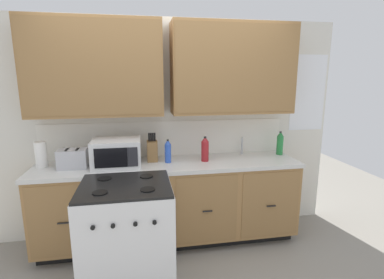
% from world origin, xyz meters
% --- Properties ---
extents(ground_plane, '(8.00, 8.00, 0.00)m').
position_xyz_m(ground_plane, '(0.00, 0.00, 0.00)').
color(ground_plane, gray).
extents(wall_unit, '(3.95, 0.40, 2.43)m').
position_xyz_m(wall_unit, '(0.00, 0.50, 1.65)').
color(wall_unit, silver).
rests_on(wall_unit, ground_plane).
extents(counter_run, '(2.78, 0.64, 0.92)m').
position_xyz_m(counter_run, '(0.00, 0.30, 0.47)').
color(counter_run, black).
rests_on(counter_run, ground_plane).
extents(stove_range, '(0.76, 0.68, 0.95)m').
position_xyz_m(stove_range, '(-0.44, -0.33, 0.47)').
color(stove_range, white).
rests_on(stove_range, ground_plane).
extents(microwave, '(0.48, 0.37, 0.28)m').
position_xyz_m(microwave, '(-0.54, 0.27, 1.06)').
color(microwave, white).
rests_on(microwave, counter_run).
extents(toaster, '(0.28, 0.18, 0.19)m').
position_xyz_m(toaster, '(-0.97, 0.30, 1.01)').
color(toaster, '#B7B7BC').
rests_on(toaster, counter_run).
extents(knife_block, '(0.11, 0.14, 0.31)m').
position_xyz_m(knife_block, '(-0.17, 0.41, 1.03)').
color(knife_block, olive).
rests_on(knife_block, counter_run).
extents(sink_faucet, '(0.02, 0.02, 0.20)m').
position_xyz_m(sink_faucet, '(0.88, 0.51, 1.02)').
color(sink_faucet, '#B2B5BA').
rests_on(sink_faucet, counter_run).
extents(paper_towel_roll, '(0.12, 0.12, 0.26)m').
position_xyz_m(paper_towel_roll, '(-1.28, 0.39, 1.05)').
color(paper_towel_roll, white).
rests_on(paper_towel_roll, counter_run).
extents(bottle_blue, '(0.07, 0.07, 0.25)m').
position_xyz_m(bottle_blue, '(-0.01, 0.32, 1.04)').
color(bottle_blue, blue).
rests_on(bottle_blue, counter_run).
extents(bottle_red, '(0.08, 0.08, 0.27)m').
position_xyz_m(bottle_red, '(0.39, 0.30, 1.05)').
color(bottle_red, maroon).
rests_on(bottle_red, counter_run).
extents(bottle_green, '(0.08, 0.08, 0.27)m').
position_xyz_m(bottle_green, '(1.31, 0.41, 1.05)').
color(bottle_green, '#237A38').
rests_on(bottle_green, counter_run).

